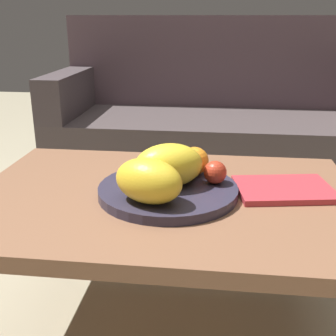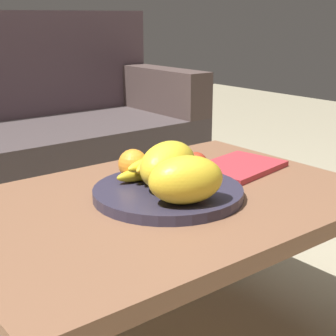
{
  "view_description": "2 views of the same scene",
  "coord_description": "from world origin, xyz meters",
  "px_view_note": "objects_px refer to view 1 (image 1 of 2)",
  "views": [
    {
      "loc": [
        0.14,
        -1.03,
        0.9
      ],
      "look_at": [
        0.01,
        -0.01,
        0.53
      ],
      "focal_mm": 45.44,
      "sensor_mm": 36.0,
      "label": 1
    },
    {
      "loc": [
        -0.72,
        -0.92,
        0.88
      ],
      "look_at": [
        0.01,
        -0.01,
        0.53
      ],
      "focal_mm": 54.55,
      "sensor_mm": 36.0,
      "label": 2
    }
  ],
  "objects_px": {
    "apple_front": "(215,172)",
    "couch": "(214,130)",
    "banana_bunch": "(171,165)",
    "coffee_table": "(164,210)",
    "melon_large_front": "(169,165)",
    "magazine": "(284,189)",
    "orange_left": "(195,161)",
    "orange_front": "(165,158)",
    "melon_smaller_beside": "(149,181)",
    "fruit_bowl": "(168,190)"
  },
  "relations": [
    {
      "from": "apple_front",
      "to": "couch",
      "type": "bearing_deg",
      "value": 90.81
    },
    {
      "from": "apple_front",
      "to": "banana_bunch",
      "type": "distance_m",
      "value": 0.13
    },
    {
      "from": "coffee_table",
      "to": "melon_large_front",
      "type": "relative_size",
      "value": 5.67
    },
    {
      "from": "coffee_table",
      "to": "apple_front",
      "type": "distance_m",
      "value": 0.17
    },
    {
      "from": "banana_bunch",
      "to": "magazine",
      "type": "relative_size",
      "value": 0.69
    },
    {
      "from": "orange_left",
      "to": "apple_front",
      "type": "xyz_separation_m",
      "value": [
        0.06,
        -0.06,
        -0.01
      ]
    },
    {
      "from": "orange_front",
      "to": "banana_bunch",
      "type": "bearing_deg",
      "value": -60.49
    },
    {
      "from": "couch",
      "to": "banana_bunch",
      "type": "distance_m",
      "value": 1.2
    },
    {
      "from": "melon_smaller_beside",
      "to": "magazine",
      "type": "height_order",
      "value": "melon_smaller_beside"
    },
    {
      "from": "melon_large_front",
      "to": "orange_front",
      "type": "xyz_separation_m",
      "value": [
        -0.02,
        0.11,
        -0.02
      ]
    },
    {
      "from": "coffee_table",
      "to": "couch",
      "type": "xyz_separation_m",
      "value": [
        0.11,
        1.25,
        -0.1
      ]
    },
    {
      "from": "fruit_bowl",
      "to": "melon_large_front",
      "type": "relative_size",
      "value": 2.03
    },
    {
      "from": "couch",
      "to": "magazine",
      "type": "xyz_separation_m",
      "value": [
        0.2,
        -1.2,
        0.16
      ]
    },
    {
      "from": "coffee_table",
      "to": "magazine",
      "type": "distance_m",
      "value": 0.33
    },
    {
      "from": "melon_large_front",
      "to": "orange_left",
      "type": "xyz_separation_m",
      "value": [
        0.06,
        0.1,
        -0.02
      ]
    },
    {
      "from": "coffee_table",
      "to": "orange_front",
      "type": "bearing_deg",
      "value": 95.94
    },
    {
      "from": "coffee_table",
      "to": "melon_large_front",
      "type": "distance_m",
      "value": 0.13
    },
    {
      "from": "melon_smaller_beside",
      "to": "magazine",
      "type": "bearing_deg",
      "value": 25.45
    },
    {
      "from": "banana_bunch",
      "to": "magazine",
      "type": "height_order",
      "value": "banana_bunch"
    },
    {
      "from": "fruit_bowl",
      "to": "melon_smaller_beside",
      "type": "relative_size",
      "value": 2.15
    },
    {
      "from": "orange_front",
      "to": "apple_front",
      "type": "bearing_deg",
      "value": -29.31
    },
    {
      "from": "coffee_table",
      "to": "magazine",
      "type": "relative_size",
      "value": 4.07
    },
    {
      "from": "fruit_bowl",
      "to": "magazine",
      "type": "xyz_separation_m",
      "value": [
        0.31,
        0.06,
        -0.0
      ]
    },
    {
      "from": "fruit_bowl",
      "to": "melon_smaller_beside",
      "type": "bearing_deg",
      "value": -107.58
    },
    {
      "from": "orange_left",
      "to": "banana_bunch",
      "type": "distance_m",
      "value": 0.07
    },
    {
      "from": "apple_front",
      "to": "orange_front",
      "type": "bearing_deg",
      "value": 150.69
    },
    {
      "from": "melon_smaller_beside",
      "to": "apple_front",
      "type": "height_order",
      "value": "melon_smaller_beside"
    },
    {
      "from": "couch",
      "to": "apple_front",
      "type": "relative_size",
      "value": 27.7
    },
    {
      "from": "orange_front",
      "to": "orange_left",
      "type": "xyz_separation_m",
      "value": [
        0.09,
        -0.02,
        0.0
      ]
    },
    {
      "from": "melon_smaller_beside",
      "to": "orange_left",
      "type": "distance_m",
      "value": 0.22
    },
    {
      "from": "orange_front",
      "to": "apple_front",
      "type": "distance_m",
      "value": 0.16
    },
    {
      "from": "melon_smaller_beside",
      "to": "apple_front",
      "type": "relative_size",
      "value": 2.77
    },
    {
      "from": "apple_front",
      "to": "magazine",
      "type": "relative_size",
      "value": 0.25
    },
    {
      "from": "fruit_bowl",
      "to": "couch",
      "type": "bearing_deg",
      "value": 85.29
    },
    {
      "from": "coffee_table",
      "to": "banana_bunch",
      "type": "relative_size",
      "value": 5.94
    },
    {
      "from": "couch",
      "to": "apple_front",
      "type": "xyz_separation_m",
      "value": [
        0.02,
        -1.22,
        0.2
      ]
    },
    {
      "from": "orange_left",
      "to": "melon_smaller_beside",
      "type": "bearing_deg",
      "value": -115.57
    },
    {
      "from": "couch",
      "to": "fruit_bowl",
      "type": "height_order",
      "value": "couch"
    },
    {
      "from": "apple_front",
      "to": "melon_large_front",
      "type": "bearing_deg",
      "value": -164.19
    },
    {
      "from": "melon_large_front",
      "to": "orange_left",
      "type": "distance_m",
      "value": 0.11
    },
    {
      "from": "orange_left",
      "to": "magazine",
      "type": "xyz_separation_m",
      "value": [
        0.24,
        -0.04,
        -0.06
      ]
    },
    {
      "from": "orange_left",
      "to": "melon_large_front",
      "type": "bearing_deg",
      "value": -122.88
    },
    {
      "from": "melon_large_front",
      "to": "orange_left",
      "type": "relative_size",
      "value": 2.29
    },
    {
      "from": "melon_large_front",
      "to": "melon_smaller_beside",
      "type": "xyz_separation_m",
      "value": [
        -0.03,
        -0.11,
        -0.0
      ]
    },
    {
      "from": "couch",
      "to": "melon_smaller_beside",
      "type": "relative_size",
      "value": 9.99
    },
    {
      "from": "couch",
      "to": "orange_left",
      "type": "distance_m",
      "value": 1.18
    },
    {
      "from": "couch",
      "to": "coffee_table",
      "type": "bearing_deg",
      "value": -95.24
    },
    {
      "from": "couch",
      "to": "magazine",
      "type": "distance_m",
      "value": 1.23
    },
    {
      "from": "fruit_bowl",
      "to": "orange_left",
      "type": "height_order",
      "value": "orange_left"
    },
    {
      "from": "melon_smaller_beside",
      "to": "banana_bunch",
      "type": "height_order",
      "value": "melon_smaller_beside"
    }
  ]
}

